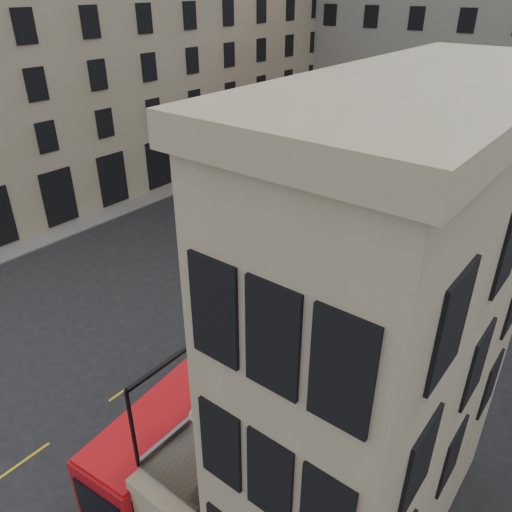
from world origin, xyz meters
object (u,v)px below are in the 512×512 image
Objects in this scene: car_b at (355,206)px; pedestrian_c at (450,187)px; pedestrian_e at (223,162)px; cafe_chair_a at (215,478)px; bus_near at (206,411)px; bus_far at (302,140)px; cafe_chair_d at (357,331)px; car_a at (310,195)px; car_c at (312,173)px; cafe_table_mid at (252,373)px; cafe_chair_b at (288,416)px; bicycle at (229,244)px; pedestrian_a at (243,161)px; pedestrian_d at (497,184)px; cyclist at (227,269)px; traffic_light_near at (296,250)px; street_lamp_b at (382,151)px; cafe_chair_c at (315,387)px; cafe_table_far at (309,330)px; cafe_table_near at (201,421)px; traffic_light_far at (270,148)px; pedestrian_b at (337,149)px; street_lamp_a at (182,171)px.

pedestrian_c is (4.67, 8.75, 0.17)m from car_b.
cafe_chair_a reaches higher than pedestrian_e.
bus_near is 0.88× the size of bus_far.
bus_far is 12.93× the size of cafe_chair_d.
car_a is 5.54m from car_c.
cafe_table_mid is 0.85× the size of cafe_chair_b.
pedestrian_a is at bearing 58.41° from bicycle.
car_a is 10.61m from bicycle.
pedestrian_d is (22.29, 8.43, 0.20)m from pedestrian_a.
cyclist is at bearing -59.62° from pedestrian_a.
pedestrian_e is at bearing 65.10° from bicycle.
traffic_light_near is 4.55m from cyclist.
street_lamp_b is 3.38× the size of pedestrian_a.
cafe_chair_c is (25.16, -26.64, 4.08)m from pedestrian_a.
car_b is 9.92m from pedestrian_c.
cafe_table_far reaches higher than traffic_light_near.
traffic_light_near is 0.79× the size of car_a.
street_lamp_b is at bearing 102.80° from traffic_light_near.
car_b is 30.36m from cafe_chair_a.
pedestrian_d is (1.02, 36.40, -1.34)m from bus_near.
car_b is at bearing 28.17° from pedestrian_c.
cafe_table_near is at bearing -66.25° from traffic_light_near.
traffic_light_far is 5.14× the size of cafe_table_far.
pedestrian_c is at bearing 5.03° from bus_far.
cafe_table_near is at bearing -133.51° from pedestrian_b.
cafe_table_near is (13.06, -26.64, 4.35)m from car_a.
bicycle is at bearing -63.08° from traffic_light_far.
car_c is at bearing -127.05° from street_lamp_b.
cafe_table_mid is 0.88× the size of cafe_chair_c.
cafe_table_near is at bearing -163.51° from cyclist.
cyclist is 1.09× the size of pedestrian_a.
traffic_light_near is 4.45× the size of cafe_table_near.
car_c is at bearing 131.22° from pedestrian_e.
cafe_table_near is (13.00, -16.04, 4.76)m from bicycle.
cafe_table_near is 0.96× the size of cafe_chair_c.
cafe_chair_c is (24.39, -17.44, 2.48)m from street_lamp_a.
cafe_table_mid reaches higher than pedestrian_c.
car_c is at bearing 119.59° from traffic_light_near.
traffic_light_near is at bearing 117.56° from cafe_table_mid.
pedestrian_a is (-16.77, 15.20, -1.64)m from traffic_light_near.
pedestrian_a is (-21.27, 27.97, -1.53)m from bus_near.
street_lamp_b is 33.45m from cafe_table_far.
cafe_chair_c reaches higher than cafe_table_far.
pedestrian_e is at bearing 143.10° from traffic_light_near.
cafe_chair_a is (14.50, -17.09, 4.48)m from bicycle.
cafe_chair_c is (22.39, -27.44, 2.45)m from traffic_light_far.
bicycle is 1.95× the size of cafe_table_mid.
pedestrian_e is 35.94m from cafe_table_mid.
car_a is at bearing 114.18° from bus_near.
car_a is 3.13× the size of bicycle.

